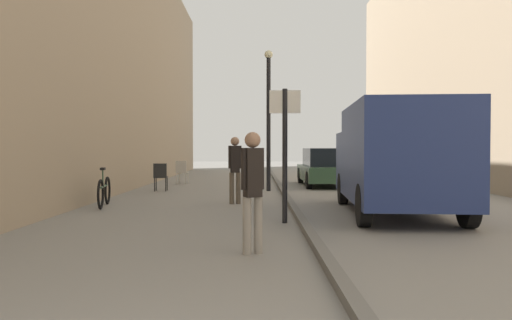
{
  "coord_description": "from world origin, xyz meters",
  "views": [
    {
      "loc": [
        0.7,
        -1.1,
        1.45
      ],
      "look_at": [
        0.75,
        14.75,
        1.07
      ],
      "focal_mm": 34.06,
      "sensor_mm": 36.0,
      "label": 1
    }
  ],
  "objects_px": {
    "lamp_post": "(267,111)",
    "bicycle_leaning": "(102,191)",
    "pedestrian_main_foreground": "(233,165)",
    "delivery_van": "(393,157)",
    "parked_car": "(324,167)",
    "street_sign_post": "(283,143)",
    "cafe_chair_near_window": "(159,175)",
    "pedestrian_mid_block": "(251,184)",
    "cafe_chair_by_doorway": "(180,171)"
  },
  "relations": [
    {
      "from": "lamp_post",
      "to": "bicycle_leaning",
      "type": "bearing_deg",
      "value": -133.3
    },
    {
      "from": "bicycle_leaning",
      "to": "pedestrian_main_foreground",
      "type": "bearing_deg",
      "value": 2.39
    },
    {
      "from": "pedestrian_main_foreground",
      "to": "delivery_van",
      "type": "distance_m",
      "value": 4.12
    },
    {
      "from": "lamp_post",
      "to": "parked_car",
      "type": "bearing_deg",
      "value": 45.14
    },
    {
      "from": "street_sign_post",
      "to": "parked_car",
      "type": "bearing_deg",
      "value": -99.36
    },
    {
      "from": "cafe_chair_near_window",
      "to": "bicycle_leaning",
      "type": "bearing_deg",
      "value": -100.27
    },
    {
      "from": "parked_car",
      "to": "bicycle_leaning",
      "type": "relative_size",
      "value": 2.4
    },
    {
      "from": "cafe_chair_near_window",
      "to": "pedestrian_mid_block",
      "type": "bearing_deg",
      "value": -75.11
    },
    {
      "from": "pedestrian_mid_block",
      "to": "bicycle_leaning",
      "type": "xyz_separation_m",
      "value": [
        -3.72,
        5.38,
        -0.59
      ]
    },
    {
      "from": "pedestrian_main_foreground",
      "to": "street_sign_post",
      "type": "distance_m",
      "value": 3.45
    },
    {
      "from": "pedestrian_main_foreground",
      "to": "bicycle_leaning",
      "type": "bearing_deg",
      "value": 0.78
    },
    {
      "from": "cafe_chair_near_window",
      "to": "cafe_chair_by_doorway",
      "type": "relative_size",
      "value": 1.0
    },
    {
      "from": "pedestrian_mid_block",
      "to": "delivery_van",
      "type": "height_order",
      "value": "delivery_van"
    },
    {
      "from": "pedestrian_main_foreground",
      "to": "bicycle_leaning",
      "type": "xyz_separation_m",
      "value": [
        -3.22,
        -0.62,
        -0.63
      ]
    },
    {
      "from": "street_sign_post",
      "to": "cafe_chair_by_doorway",
      "type": "relative_size",
      "value": 2.77
    },
    {
      "from": "pedestrian_main_foreground",
      "to": "pedestrian_mid_block",
      "type": "distance_m",
      "value": 6.02
    },
    {
      "from": "parked_car",
      "to": "delivery_van",
      "type": "bearing_deg",
      "value": -88.17
    },
    {
      "from": "pedestrian_mid_block",
      "to": "delivery_van",
      "type": "relative_size",
      "value": 0.31
    },
    {
      "from": "lamp_post",
      "to": "cafe_chair_near_window",
      "type": "height_order",
      "value": "lamp_post"
    },
    {
      "from": "cafe_chair_by_doorway",
      "to": "lamp_post",
      "type": "bearing_deg",
      "value": -34.86
    },
    {
      "from": "street_sign_post",
      "to": "bicycle_leaning",
      "type": "relative_size",
      "value": 1.48
    },
    {
      "from": "parked_car",
      "to": "cafe_chair_by_doorway",
      "type": "bearing_deg",
      "value": 170.21
    },
    {
      "from": "cafe_chair_near_window",
      "to": "cafe_chair_by_doorway",
      "type": "xyz_separation_m",
      "value": [
        0.22,
        3.28,
        0.0
      ]
    },
    {
      "from": "delivery_van",
      "to": "cafe_chair_by_doorway",
      "type": "xyz_separation_m",
      "value": [
        -6.07,
        8.99,
        -0.72
      ]
    },
    {
      "from": "delivery_van",
      "to": "bicycle_leaning",
      "type": "xyz_separation_m",
      "value": [
        -6.82,
        1.35,
        -0.89
      ]
    },
    {
      "from": "delivery_van",
      "to": "lamp_post",
      "type": "relative_size",
      "value": 1.14
    },
    {
      "from": "street_sign_post",
      "to": "cafe_chair_near_window",
      "type": "xyz_separation_m",
      "value": [
        -3.79,
        6.96,
        -1.0
      ]
    },
    {
      "from": "pedestrian_mid_block",
      "to": "delivery_van",
      "type": "xyz_separation_m",
      "value": [
        3.1,
        4.03,
        0.3
      ]
    },
    {
      "from": "parked_car",
      "to": "lamp_post",
      "type": "distance_m",
      "value": 3.79
    },
    {
      "from": "pedestrian_main_foreground",
      "to": "lamp_post",
      "type": "distance_m",
      "value": 4.31
    },
    {
      "from": "cafe_chair_near_window",
      "to": "lamp_post",
      "type": "bearing_deg",
      "value": -1.76
    },
    {
      "from": "parked_car",
      "to": "street_sign_post",
      "type": "relative_size",
      "value": 1.62
    },
    {
      "from": "cafe_chair_near_window",
      "to": "street_sign_post",
      "type": "bearing_deg",
      "value": -64.65
    },
    {
      "from": "delivery_van",
      "to": "street_sign_post",
      "type": "xyz_separation_m",
      "value": [
        -2.5,
        -1.25,
        0.28
      ]
    },
    {
      "from": "pedestrian_mid_block",
      "to": "cafe_chair_near_window",
      "type": "relative_size",
      "value": 1.78
    },
    {
      "from": "pedestrian_main_foreground",
      "to": "parked_car",
      "type": "xyz_separation_m",
      "value": [
        3.24,
        6.11,
        -0.3
      ]
    },
    {
      "from": "pedestrian_main_foreground",
      "to": "parked_car",
      "type": "distance_m",
      "value": 6.93
    },
    {
      "from": "delivery_van",
      "to": "street_sign_post",
      "type": "distance_m",
      "value": 2.81
    },
    {
      "from": "lamp_post",
      "to": "bicycle_leaning",
      "type": "height_order",
      "value": "lamp_post"
    },
    {
      "from": "pedestrian_mid_block",
      "to": "parked_car",
      "type": "height_order",
      "value": "pedestrian_mid_block"
    },
    {
      "from": "delivery_van",
      "to": "street_sign_post",
      "type": "height_order",
      "value": "street_sign_post"
    },
    {
      "from": "delivery_van",
      "to": "bicycle_leaning",
      "type": "height_order",
      "value": "delivery_van"
    },
    {
      "from": "bicycle_leaning",
      "to": "cafe_chair_by_doorway",
      "type": "xyz_separation_m",
      "value": [
        0.76,
        7.64,
        0.17
      ]
    },
    {
      "from": "delivery_van",
      "to": "cafe_chair_near_window",
      "type": "bearing_deg",
      "value": 142.04
    },
    {
      "from": "pedestrian_mid_block",
      "to": "cafe_chair_by_doorway",
      "type": "relative_size",
      "value": 1.78
    },
    {
      "from": "delivery_van",
      "to": "cafe_chair_by_doorway",
      "type": "distance_m",
      "value": 10.87
    },
    {
      "from": "pedestrian_main_foreground",
      "to": "street_sign_post",
      "type": "relative_size",
      "value": 0.67
    },
    {
      "from": "lamp_post",
      "to": "cafe_chair_near_window",
      "type": "bearing_deg",
      "value": -178.56
    },
    {
      "from": "cafe_chair_by_doorway",
      "to": "bicycle_leaning",
      "type": "bearing_deg",
      "value": -87.64
    },
    {
      "from": "street_sign_post",
      "to": "bicycle_leaning",
      "type": "distance_m",
      "value": 5.18
    }
  ]
}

